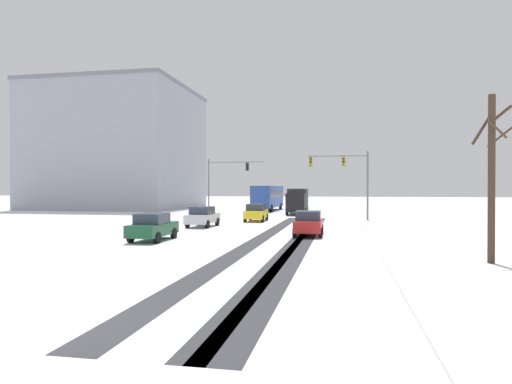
% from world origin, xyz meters
% --- Properties ---
extents(ground_plane, '(300.00, 300.00, 0.00)m').
position_xyz_m(ground_plane, '(0.00, 0.00, 0.00)').
color(ground_plane, white).
extents(wheel_track_left_lane, '(0.77, 39.11, 0.01)m').
position_xyz_m(wheel_track_left_lane, '(3.84, 17.78, 0.00)').
color(wheel_track_left_lane, '#38383D').
rests_on(wheel_track_left_lane, ground).
extents(wheel_track_right_lane, '(1.07, 39.11, 0.01)m').
position_xyz_m(wheel_track_right_lane, '(4.33, 17.78, 0.00)').
color(wheel_track_right_lane, '#38383D').
rests_on(wheel_track_right_lane, ground).
extents(wheel_track_center, '(1.06, 39.11, 0.01)m').
position_xyz_m(wheel_track_center, '(1.64, 17.78, 0.00)').
color(wheel_track_center, '#38383D').
rests_on(wheel_track_center, ground).
extents(sidewalk_kerb_right, '(4.00, 39.11, 0.12)m').
position_xyz_m(sidewalk_kerb_right, '(10.26, 16.00, 0.06)').
color(sidewalk_kerb_right, white).
rests_on(sidewalk_kerb_right, ground).
extents(traffic_signal_far_left, '(6.76, 0.39, 6.50)m').
position_xyz_m(traffic_signal_far_left, '(-6.97, 41.50, 4.47)').
color(traffic_signal_far_left, slate).
rests_on(traffic_signal_far_left, ground).
extents(traffic_signal_near_right, '(5.60, 0.53, 6.50)m').
position_xyz_m(traffic_signal_near_right, '(6.94, 33.48, 4.62)').
color(traffic_signal_near_right, slate).
rests_on(traffic_signal_near_right, ground).
extents(car_yellow_cab_lead, '(1.90, 4.13, 1.62)m').
position_xyz_m(car_yellow_cab_lead, '(-1.34, 31.95, 0.82)').
color(car_yellow_cab_lead, yellow).
rests_on(car_yellow_cab_lead, ground).
extents(car_silver_second, '(1.93, 4.15, 1.62)m').
position_xyz_m(car_silver_second, '(-4.43, 25.30, 0.82)').
color(car_silver_second, '#B7BABF').
rests_on(car_silver_second, ground).
extents(car_red_third, '(1.88, 4.12, 1.62)m').
position_xyz_m(car_red_third, '(4.39, 20.21, 0.82)').
color(car_red_third, red).
rests_on(car_red_third, ground).
extents(car_dark_green_fourth, '(1.86, 4.11, 1.62)m').
position_xyz_m(car_dark_green_fourth, '(-4.46, 15.72, 0.82)').
color(car_dark_green_fourth, '#194C2D').
rests_on(car_dark_green_fourth, ground).
extents(bus_oncoming, '(2.92, 11.07, 3.38)m').
position_xyz_m(bus_oncoming, '(-3.49, 51.80, 1.99)').
color(bus_oncoming, '#284793').
rests_on(bus_oncoming, ground).
extents(box_truck_delivery, '(2.43, 7.45, 3.02)m').
position_xyz_m(box_truck_delivery, '(1.34, 44.06, 1.63)').
color(box_truck_delivery, black).
rests_on(box_truck_delivery, ground).
extents(bare_tree_sidewalk_near, '(1.98, 1.74, 6.98)m').
position_xyz_m(bare_tree_sidewalk_near, '(12.63, 10.89, 3.72)').
color(bare_tree_sidewalk_near, '#423023').
rests_on(bare_tree_sidewalk_near, ground).
extents(office_building_far_left_block, '(21.96, 21.12, 18.49)m').
position_xyz_m(office_building_far_left_block, '(-27.52, 55.50, 9.25)').
color(office_building_far_left_block, '#9399A3').
rests_on(office_building_far_left_block, ground).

